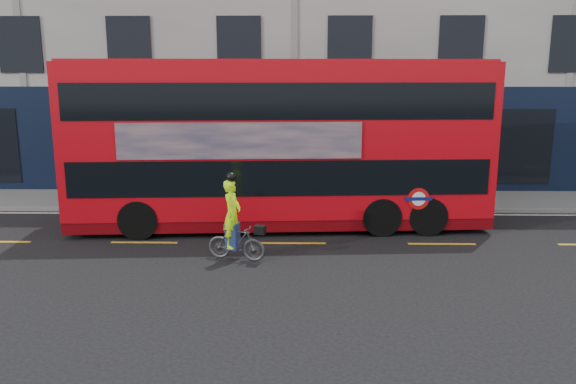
{
  "coord_description": "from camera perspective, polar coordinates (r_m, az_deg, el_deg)",
  "views": [
    {
      "loc": [
        0.12,
        -12.95,
        4.46
      ],
      "look_at": [
        -0.12,
        1.81,
        1.34
      ],
      "focal_mm": 35.0,
      "sensor_mm": 36.0,
      "label": 1
    }
  ],
  "objects": [
    {
      "name": "kerb",
      "position": [
        18.48,
        0.55,
        -1.84
      ],
      "size": [
        60.0,
        0.12,
        0.13
      ],
      "primitive_type": "cube",
      "color": "gray",
      "rests_on": "ground"
    },
    {
      "name": "building_terrace",
      "position": [
        26.07,
        0.71,
        18.6
      ],
      "size": [
        50.0,
        10.07,
        15.0
      ],
      "color": "#B9B6AF",
      "rests_on": "ground"
    },
    {
      "name": "lane_dashes",
      "position": [
        15.12,
        0.45,
        -5.22
      ],
      "size": [
        58.0,
        0.12,
        0.01
      ],
      "primitive_type": null,
      "color": "gold",
      "rests_on": "ground"
    },
    {
      "name": "pavement",
      "position": [
        19.94,
        0.58,
        -0.83
      ],
      "size": [
        60.0,
        3.0,
        0.12
      ],
      "primitive_type": "cube",
      "color": "slate",
      "rests_on": "ground"
    },
    {
      "name": "bus",
      "position": [
        16.4,
        -0.75,
        5.0
      ],
      "size": [
        12.16,
        3.48,
        4.84
      ],
      "rotation": [
        0.0,
        0.0,
        0.06
      ],
      "color": "red",
      "rests_on": "ground"
    },
    {
      "name": "ground",
      "position": [
        13.69,
        0.39,
        -7.09
      ],
      "size": [
        120.0,
        120.0,
        0.0
      ],
      "primitive_type": "plane",
      "color": "black",
      "rests_on": "ground"
    },
    {
      "name": "cyclist",
      "position": [
        13.68,
        -5.45,
        -3.85
      ],
      "size": [
        1.51,
        0.77,
        2.17
      ],
      "rotation": [
        0.0,
        0.0,
        -0.26
      ],
      "color": "#46494B",
      "rests_on": "ground"
    },
    {
      "name": "road_edge_line",
      "position": [
        18.2,
        0.54,
        -2.25
      ],
      "size": [
        58.0,
        0.1,
        0.01
      ],
      "primitive_type": "cube",
      "color": "silver",
      "rests_on": "ground"
    }
  ]
}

